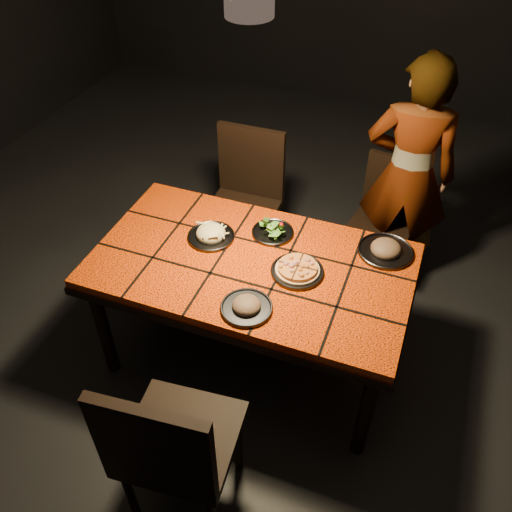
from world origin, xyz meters
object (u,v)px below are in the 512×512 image
(chair_far_right, at_px, (385,214))
(dining_table, at_px, (251,273))
(chair_near, at_px, (171,447))
(plate_pasta, at_px, (211,235))
(diner, at_px, (408,175))
(plate_pizza, at_px, (297,270))
(chair_far_left, at_px, (246,193))

(chair_far_right, bearing_deg, dining_table, -108.32)
(chair_near, relative_size, plate_pasta, 4.09)
(diner, xyz_separation_m, plate_pasta, (-0.88, -0.95, 0.01))
(chair_near, xyz_separation_m, chair_far_right, (0.50, 1.96, -0.10))
(chair_far_right, relative_size, plate_pasta, 3.41)
(plate_pizza, xyz_separation_m, plate_pasta, (-0.51, 0.09, 0.00))
(dining_table, xyz_separation_m, plate_pasta, (-0.27, 0.10, 0.10))
(dining_table, relative_size, chair_far_left, 1.66)
(chair_far_right, distance_m, plate_pasta, 1.23)
(plate_pizza, bearing_deg, chair_far_left, 126.71)
(dining_table, height_order, chair_far_right, chair_far_right)
(chair_far_right, height_order, diner, diner)
(chair_far_right, relative_size, plate_pizza, 3.24)
(chair_far_left, height_order, plate_pasta, chair_far_left)
(diner, xyz_separation_m, plate_pizza, (-0.38, -1.04, 0.00))
(dining_table, bearing_deg, chair_far_right, 61.77)
(dining_table, bearing_deg, chair_near, -88.20)
(plate_pasta, bearing_deg, plate_pizza, -10.49)
(dining_table, relative_size, chair_far_right, 1.90)
(diner, distance_m, plate_pasta, 1.30)
(dining_table, height_order, plate_pasta, plate_pasta)
(dining_table, distance_m, diner, 1.22)
(diner, relative_size, plate_pizza, 5.81)
(dining_table, relative_size, chair_near, 1.58)
(chair_near, relative_size, plate_pizza, 3.90)
(chair_far_left, relative_size, plate_pizza, 3.71)
(chair_near, xyz_separation_m, plate_pizza, (0.21, 0.98, 0.18))
(diner, bearing_deg, plate_pasta, 43.02)
(chair_near, relative_size, chair_far_right, 1.20)
(plate_pizza, height_order, plate_pasta, plate_pasta)
(chair_far_right, bearing_deg, plate_pasta, -121.98)
(chair_near, distance_m, plate_pizza, 1.01)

